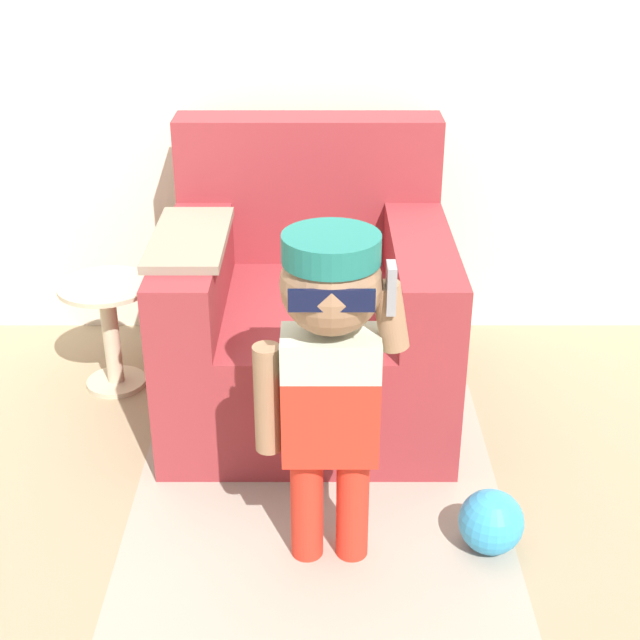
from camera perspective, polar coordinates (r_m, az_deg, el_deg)
ground_plane at (r=3.51m, az=-3.48°, el=-5.02°), size 10.00×10.00×0.00m
wall_back at (r=3.68m, az=-3.45°, el=18.17°), size 10.00×0.05×2.60m
armchair at (r=3.35m, az=-0.64°, el=0.42°), size 1.04×1.02×1.02m
person_child at (r=2.39m, az=0.78°, el=-2.21°), size 0.42×0.32×1.03m
side_table at (r=3.56m, az=-13.14°, el=-0.27°), size 0.36×0.36×0.44m
rug at (r=3.02m, az=-0.01°, el=-10.85°), size 1.21×1.37×0.01m
toy_ball at (r=2.79m, az=11.04°, el=-12.58°), size 0.20×0.20×0.20m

